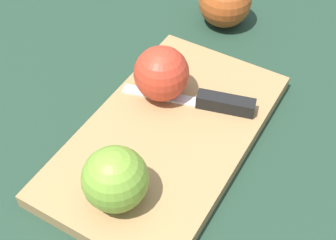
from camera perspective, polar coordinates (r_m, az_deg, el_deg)
name	(u,v)px	position (r m, az deg, el deg)	size (l,w,h in m)	color
ground_plane	(168,141)	(0.62, 0.00, -2.53)	(4.00, 4.00, 0.00)	#1E3828
cutting_board	(168,136)	(0.62, 0.00, -1.91)	(0.38, 0.26, 0.02)	#A37A4C
apple_half_left	(115,179)	(0.52, -6.45, -7.12)	(0.08, 0.08, 0.08)	olive
apple_half_right	(162,74)	(0.63, -0.78, 5.68)	(0.08, 0.08, 0.08)	red
knife	(216,102)	(0.63, 5.89, 2.16)	(0.09, 0.18, 0.02)	silver
apple_whole	(225,1)	(0.80, 6.97, 14.22)	(0.09, 0.09, 0.10)	#AD4C1E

